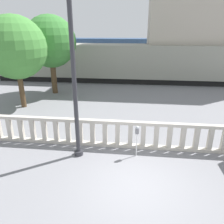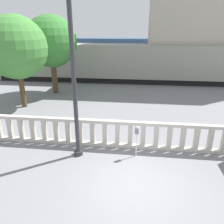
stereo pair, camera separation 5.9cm
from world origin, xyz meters
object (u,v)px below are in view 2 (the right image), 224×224
tree_right (16,48)px  lamppost (73,63)px  train_near (145,63)px  train_far (103,50)px  parking_meter (137,132)px  tree_left (51,42)px

tree_right → lamppost: bearing=-46.1°
tree_right → train_near: bearing=45.4°
lamppost → train_far: bearing=96.6°
train_far → tree_right: bearing=-96.6°
train_far → parking_meter: bearing=-78.0°
lamppost → tree_left: bearing=115.8°
train_near → tree_left: 9.18m
lamppost → train_near: 14.52m
train_near → tree_right: bearing=-134.6°
parking_meter → tree_right: bearing=145.6°
lamppost → tree_right: 7.72m
train_near → tree_right: (-8.37, -8.49, 2.06)m
train_far → tree_right: (-2.35, -20.32, 2.03)m
lamppost → train_far: 26.13m
lamppost → parking_meter: (2.47, 0.20, -2.81)m
train_far → tree_right: tree_right is taller
lamppost → parking_meter: size_ratio=4.89×
train_far → tree_left: size_ratio=3.30×
train_near → tree_right: tree_right is taller
lamppost → tree_right: bearing=133.9°
lamppost → train_far: size_ratio=0.34×
tree_left → parking_meter: bearing=-52.4°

